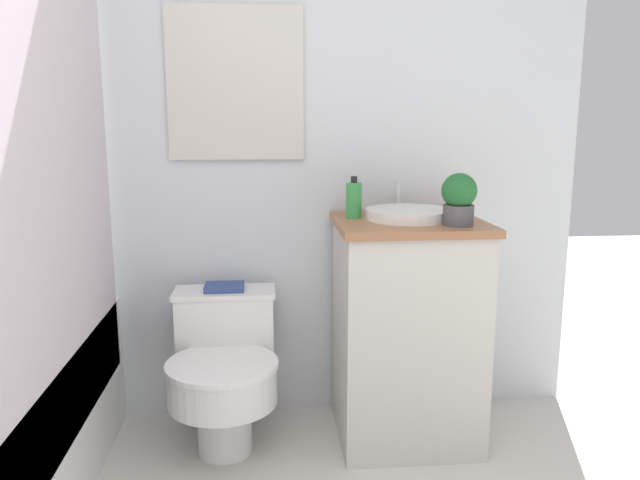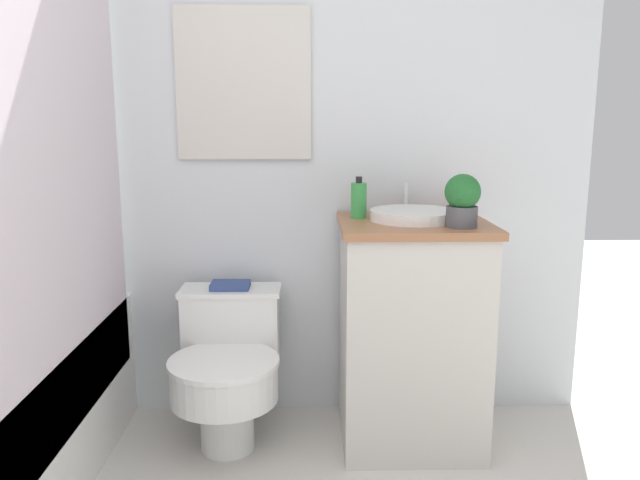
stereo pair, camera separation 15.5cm
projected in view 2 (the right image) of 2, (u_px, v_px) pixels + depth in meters
The scene contains 7 objects.
wall_back at pixel (218, 126), 2.60m from camera, with size 3.14×0.07×2.50m.
toilet at pixel (228, 364), 2.46m from camera, with size 0.42×0.56×0.60m.
vanity at pixel (411, 332), 2.47m from camera, with size 0.57×0.52×0.90m.
sink at pixel (413, 215), 2.40m from camera, with size 0.33×0.37×0.13m.
soap_bottle at pixel (359, 200), 2.44m from camera, with size 0.06×0.06×0.16m.
potted_plant at pixel (462, 200), 2.23m from camera, with size 0.13×0.13×0.19m.
book_on_tank at pixel (230, 285), 2.56m from camera, with size 0.16×0.12×0.02m.
Camera 2 is at (0.38, -0.52, 1.28)m, focal length 35.00 mm.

